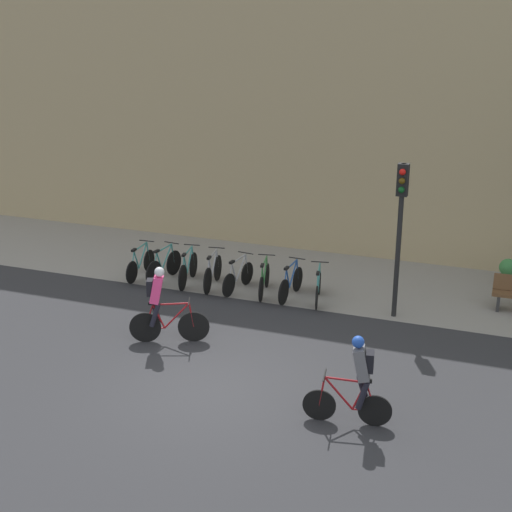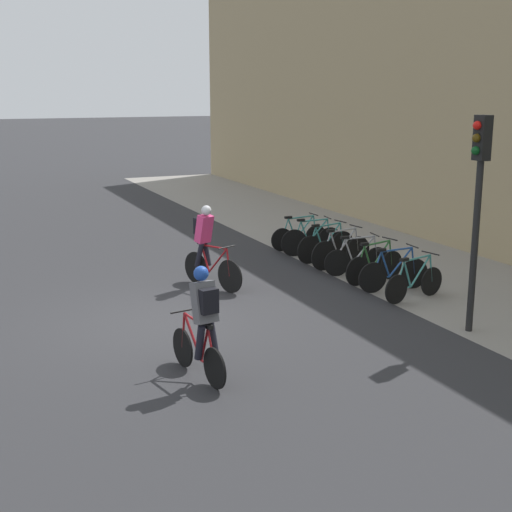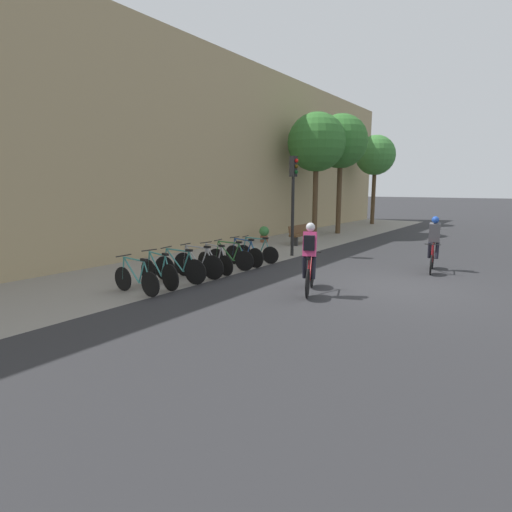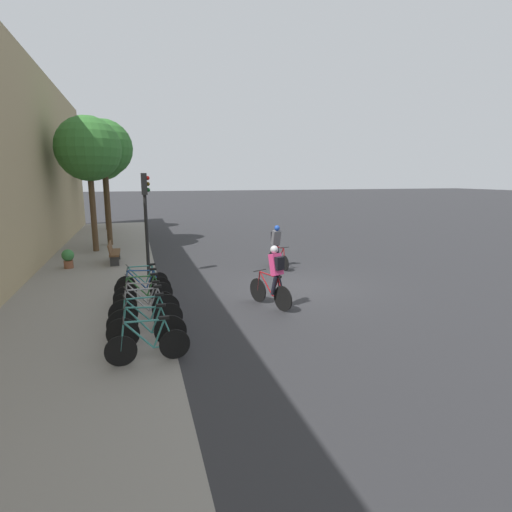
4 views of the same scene
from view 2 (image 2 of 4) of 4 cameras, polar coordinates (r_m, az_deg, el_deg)
ground at (r=13.44m, az=-7.22°, el=-5.19°), size 200.00×200.00×0.00m
kerb_strip at (r=16.56m, az=15.77°, el=-2.05°), size 44.00×4.50×0.01m
cyclist_pink at (r=15.45m, az=-3.96°, el=0.94°), size 1.69×0.75×1.80m
cyclist_grey at (r=10.42m, az=-4.27°, el=-5.11°), size 1.60×0.52×1.75m
parked_bike_0 at (r=19.20m, az=3.46°, el=1.66°), size 0.46×1.67×0.95m
parked_bike_1 at (r=18.56m, az=4.50°, el=1.32°), size 0.46×1.70×0.99m
parked_bike_2 at (r=17.92m, az=5.61°, el=0.88°), size 0.46×1.75×0.99m
parked_bike_3 at (r=17.30m, az=6.81°, el=0.41°), size 0.46×1.75×0.99m
parked_bike_4 at (r=16.69m, az=8.08°, el=-0.20°), size 0.46×1.62×0.95m
parked_bike_5 at (r=16.08m, az=9.46°, el=-0.73°), size 0.49×1.67×0.96m
parked_bike_6 at (r=15.49m, az=10.95°, el=-1.32°), size 0.46×1.68×0.97m
parked_bike_7 at (r=14.92m, az=12.55°, el=-2.03°), size 0.50×1.63×0.94m
traffic_light_pole at (r=12.79m, az=17.37°, el=5.44°), size 0.26×0.30×3.80m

